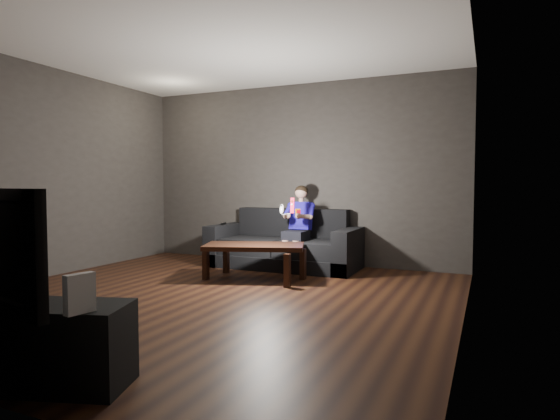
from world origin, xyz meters
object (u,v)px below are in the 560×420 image
at_px(child, 298,219).
at_px(coffee_table, 254,249).
at_px(media_console, 14,344).
at_px(sofa, 284,248).

height_order(child, coffee_table, child).
distance_m(child, media_console, 4.28).
bearing_deg(child, media_console, -91.31).
bearing_deg(media_console, child, 70.59).
relative_size(sofa, child, 1.99).
bearing_deg(sofa, coffee_table, -88.62).
xyz_separation_m(sofa, coffee_table, (0.02, -0.98, 0.11)).
bearing_deg(coffee_table, sofa, 91.38).
bearing_deg(child, coffee_table, -103.39).
distance_m(coffee_table, media_console, 3.34).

